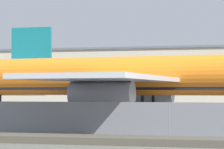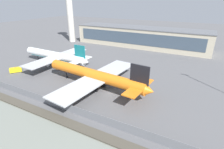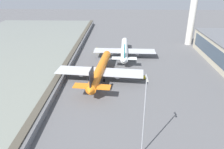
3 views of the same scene
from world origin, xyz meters
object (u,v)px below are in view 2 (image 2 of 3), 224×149
at_px(cargo_jet_orange, 95,76).
at_px(control_tower, 69,8).
at_px(baggage_tug, 116,68).
at_px(ops_van, 15,70).
at_px(passenger_jet_white_teal, 56,56).

xyz_separation_m(cargo_jet_orange, control_tower, (-62.74, 61.28, 21.04)).
xyz_separation_m(baggage_tug, ops_van, (-40.90, -25.73, 0.47)).
distance_m(cargo_jet_orange, baggage_tug, 21.61).
bearing_deg(control_tower, passenger_jet_white_teal, -58.56).
xyz_separation_m(cargo_jet_orange, passenger_jet_white_teal, (-33.01, 12.67, -0.29)).
relative_size(passenger_jet_white_teal, baggage_tug, 12.55).
height_order(cargo_jet_orange, baggage_tug, cargo_jet_orange).
xyz_separation_m(cargo_jet_orange, ops_van, (-42.52, -4.62, -3.83)).
bearing_deg(baggage_tug, ops_van, -147.82).
bearing_deg(baggage_tug, cargo_jet_orange, -85.60).
relative_size(cargo_jet_orange, control_tower, 1.06).
distance_m(cargo_jet_orange, control_tower, 90.19).
height_order(baggage_tug, ops_van, ops_van).
xyz_separation_m(passenger_jet_white_teal, baggage_tug, (31.39, 8.45, -4.02)).
height_order(cargo_jet_orange, passenger_jet_white_teal, cargo_jet_orange).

